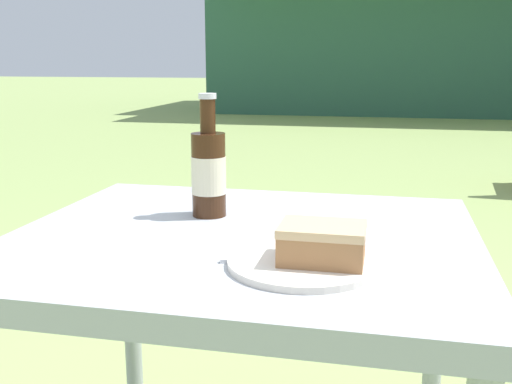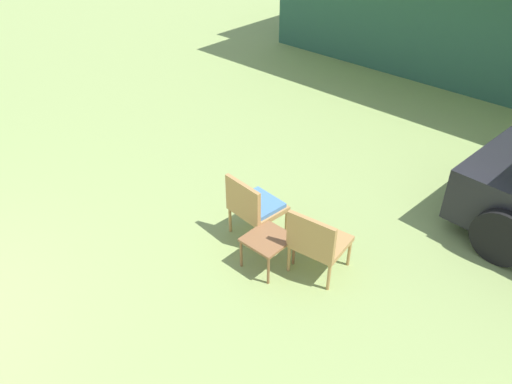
% 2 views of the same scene
% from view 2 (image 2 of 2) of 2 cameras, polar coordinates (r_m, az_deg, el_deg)
% --- Properties ---
extents(wicker_chair_cushioned, '(0.59, 0.57, 0.82)m').
position_cam_2_polar(wicker_chair_cushioned, '(5.79, -0.22, -1.47)').
color(wicker_chair_cushioned, '#B2844C').
rests_on(wicker_chair_cushioned, ground_plane).
extents(wicker_chair_plain, '(0.61, 0.59, 0.82)m').
position_cam_2_polar(wicker_chair_plain, '(5.32, 6.98, -5.51)').
color(wicker_chair_plain, '#B2844C').
rests_on(wicker_chair_plain, ground_plane).
extents(garden_side_table, '(0.45, 0.47, 0.39)m').
position_cam_2_polar(garden_side_table, '(5.44, 1.35, -5.63)').
color(garden_side_table, brown).
rests_on(garden_side_table, ground_plane).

